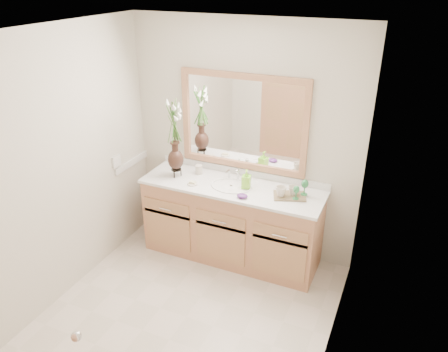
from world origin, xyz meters
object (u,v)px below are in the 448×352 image
at_px(tumbler, 199,170).
at_px(tray, 290,196).
at_px(soap_bottle, 246,180).
at_px(flower_vase, 174,128).

distance_m(tumbler, tray, 1.02).
distance_m(tumbler, soap_bottle, 0.58).
height_order(tumbler, soap_bottle, soap_bottle).
bearing_deg(flower_vase, tumbler, 37.60).
distance_m(soap_bottle, tray, 0.45).
height_order(flower_vase, tumbler, flower_vase).
bearing_deg(tumbler, soap_bottle, -9.57).
bearing_deg(soap_bottle, tray, -12.38).
xyz_separation_m(flower_vase, tray, (1.20, 0.04, -0.52)).
bearing_deg(soap_bottle, tumbler, 159.18).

